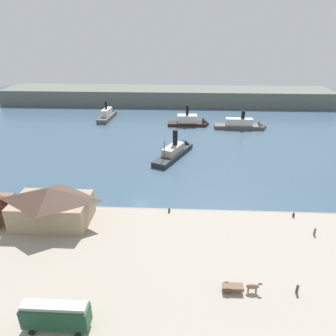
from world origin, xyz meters
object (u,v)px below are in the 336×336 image
horse_cart (240,287)px  mooring_post_center_east (169,210)px  ferry_moored_west (192,122)px  ferry_shed_customs_shed (51,205)px  ferry_approaching_east (108,115)px  pedestrian_by_tram (297,289)px  ferry_mid_harbor (244,125)px  ferry_approaching_west (176,150)px  mooring_post_west (294,215)px  street_tram (56,315)px  pedestrian_standing_center (315,232)px

horse_cart → mooring_post_center_east: 25.17m
mooring_post_center_east → ferry_moored_west: (6.54, 71.72, -0.12)m
ferry_shed_customs_shed → mooring_post_center_east: ferry_shed_customs_shed is taller
ferry_approaching_east → pedestrian_by_tram: bearing=-62.6°
mooring_post_center_east → ferry_approaching_east: ferry_approaching_east is taller
horse_cart → ferry_approaching_east: bearing=113.4°
ferry_shed_customs_shed → horse_cart: size_ratio=2.61×
mooring_post_center_east → ferry_mid_harbor: size_ratio=0.04×
ferry_mid_harbor → ferry_moored_west: ferry_moored_west is taller
ferry_approaching_west → ferry_moored_west: bearing=80.4°
ferry_mid_harbor → ferry_approaching_east: bearing=167.7°
mooring_post_west → horse_cart: bearing=-124.9°
ferry_mid_harbor → ferry_approaching_west: (-27.82, -30.80, 0.04)m
horse_cart → ferry_approaching_west: bearing=100.9°
mooring_post_west → ferry_moored_west: (-20.56, 72.22, -0.12)m
ferry_shed_customs_shed → ferry_approaching_east: ferry_shed_customs_shed is taller
street_tram → mooring_post_center_east: street_tram is taller
ferry_moored_west → ferry_shed_customs_shed: bearing=-111.8°
street_tram → ferry_moored_west: bearing=78.7°
ferry_moored_west → horse_cart: bearing=-86.6°
ferry_approaching_east → pedestrian_standing_center: bearing=-55.0°
pedestrian_standing_center → mooring_post_center_east: (-29.17, 6.83, -0.31)m
pedestrian_by_tram → mooring_post_west: 22.30m
street_tram → horse_cart: (25.81, 7.80, -1.68)m
horse_cart → mooring_post_west: size_ratio=6.65×
street_tram → pedestrian_standing_center: size_ratio=5.40×
ferry_approaching_east → mooring_post_west: bearing=-53.9°
pedestrian_standing_center → pedestrian_by_tram: bearing=-118.9°
ferry_approaching_west → pedestrian_standing_center: bearing=-57.0°
mooring_post_center_east → ferry_moored_west: 72.02m
pedestrian_by_tram → pedestrian_standing_center: 17.22m
mooring_post_west → ferry_approaching_east: (-59.60, 81.59, -0.00)m
ferry_mid_harbor → ferry_moored_west: bearing=170.0°
pedestrian_standing_center → ferry_mid_harbor: bearing=90.5°
horse_cart → mooring_post_center_east: (-12.06, 22.08, -0.47)m
ferry_mid_harbor → pedestrian_by_tram: bearing=-94.9°
street_tram → pedestrian_standing_center: (42.92, 23.06, -1.84)m
pedestrian_standing_center → ferry_approaching_east: bearing=125.0°
ferry_moored_west → mooring_post_center_east: bearing=-95.2°
ferry_approaching_west → pedestrian_by_tram: bearing=-71.1°
mooring_post_west → ferry_approaching_east: ferry_approaching_east is taller
mooring_post_center_east → ferry_approaching_west: (0.65, 37.05, -0.14)m
ferry_shed_customs_shed → horse_cart: ferry_shed_customs_shed is taller
ferry_approaching_east → ferry_mid_harbor: 62.40m
ferry_shed_customs_shed → pedestrian_by_tram: 48.17m
mooring_post_west → ferry_moored_west: ferry_moored_west is taller
ferry_approaching_west → mooring_post_west: bearing=-54.8°
street_tram → ferry_approaching_west: size_ratio=0.40×
horse_cart → ferry_mid_harbor: bearing=79.7°
street_tram → ferry_mid_harbor: (42.22, 97.73, -2.33)m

